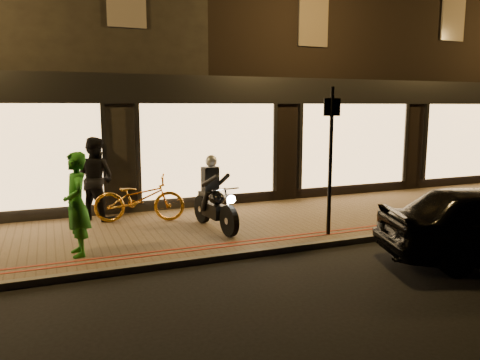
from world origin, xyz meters
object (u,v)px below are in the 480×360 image
object	(u,v)px
sign_post	(331,153)
bicycle_gold	(139,198)
motorcycle	(214,201)
person_green	(77,204)

from	to	relation	value
sign_post	bicycle_gold	xyz separation A→B (m)	(-3.41, 2.57, -1.14)
sign_post	bicycle_gold	distance (m)	4.42
motorcycle	bicycle_gold	size ratio (longest dim) A/B	0.95
bicycle_gold	sign_post	bearing A→B (deg)	-111.09
bicycle_gold	person_green	bearing A→B (deg)	160.64
bicycle_gold	person_green	world-z (taller)	person_green
motorcycle	person_green	size ratio (longest dim) A/B	1.05
motorcycle	bicycle_gold	bearing A→B (deg)	130.58
motorcycle	sign_post	world-z (taller)	sign_post
sign_post	bicycle_gold	world-z (taller)	sign_post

